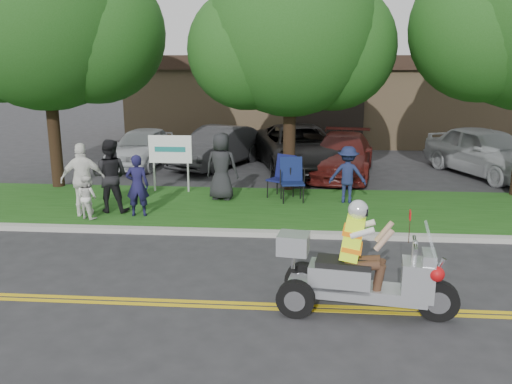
# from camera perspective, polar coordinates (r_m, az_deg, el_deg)

# --- Properties ---
(ground) EXTENTS (120.00, 120.00, 0.00)m
(ground) POSITION_cam_1_polar(r_m,az_deg,el_deg) (9.43, -0.68, -10.58)
(ground) COLOR #28282B
(ground) RESTS_ON ground
(centerline_near) EXTENTS (60.00, 0.10, 0.01)m
(centerline_near) POSITION_cam_1_polar(r_m,az_deg,el_deg) (8.90, -1.04, -12.09)
(centerline_near) COLOR gold
(centerline_near) RESTS_ON ground
(centerline_far) EXTENTS (60.00, 0.10, 0.01)m
(centerline_far) POSITION_cam_1_polar(r_m,az_deg,el_deg) (9.05, -0.94, -11.65)
(centerline_far) COLOR gold
(centerline_far) RESTS_ON ground
(curb) EXTENTS (60.00, 0.25, 0.12)m
(curb) POSITION_cam_1_polar(r_m,az_deg,el_deg) (12.24, 0.64, -4.38)
(curb) COLOR #A8A89E
(curb) RESTS_ON ground
(grass_verge) EXTENTS (60.00, 4.00, 0.10)m
(grass_verge) POSITION_cam_1_polar(r_m,az_deg,el_deg) (14.29, 1.25, -1.68)
(grass_verge) COLOR #1A4A13
(grass_verge) RESTS_ON ground
(commercial_building) EXTENTS (18.00, 8.20, 4.00)m
(commercial_building) POSITION_cam_1_polar(r_m,az_deg,el_deg) (27.60, 7.23, 9.95)
(commercial_building) COLOR #9E7F5B
(commercial_building) RESTS_ON ground
(tree_left) EXTENTS (6.62, 5.40, 7.78)m
(tree_left) POSITION_cam_1_polar(r_m,az_deg,el_deg) (17.19, -21.16, 16.21)
(tree_left) COLOR #332114
(tree_left) RESTS_ON ground
(tree_mid) EXTENTS (5.88, 4.80, 7.05)m
(tree_mid) POSITION_cam_1_polar(r_m,az_deg,el_deg) (15.78, 3.88, 15.85)
(tree_mid) COLOR #332114
(tree_mid) RESTS_ON ground
(business_sign) EXTENTS (1.25, 0.06, 1.75)m
(business_sign) POSITION_cam_1_polar(r_m,az_deg,el_deg) (15.81, -9.00, 4.14)
(business_sign) COLOR silver
(business_sign) RESTS_ON ground
(trike_scooter) EXTENTS (2.81, 1.07, 1.84)m
(trike_scooter) POSITION_cam_1_polar(r_m,az_deg,el_deg) (8.66, 10.64, -8.50)
(trike_scooter) COLOR black
(trike_scooter) RESTS_ON ground
(lawn_chair_a) EXTENTS (0.86, 0.87, 1.17)m
(lawn_chair_a) POSITION_cam_1_polar(r_m,az_deg,el_deg) (15.13, 2.88, 1.96)
(lawn_chair_a) COLOR black
(lawn_chair_a) RESTS_ON grass_verge
(lawn_chair_b) EXTENTS (0.71, 0.73, 1.17)m
(lawn_chair_b) POSITION_cam_1_polar(r_m,az_deg,el_deg) (14.76, 3.77, 1.64)
(lawn_chair_b) COLOR black
(lawn_chair_b) RESTS_ON grass_verge
(spectator_adult_left) EXTENTS (0.60, 0.43, 1.53)m
(spectator_adult_left) POSITION_cam_1_polar(r_m,az_deg,el_deg) (13.56, -12.38, 0.69)
(spectator_adult_left) COLOR #18163E
(spectator_adult_left) RESTS_ON grass_verge
(spectator_adult_mid) EXTENTS (0.91, 0.71, 1.85)m
(spectator_adult_mid) POSITION_cam_1_polar(r_m,az_deg,el_deg) (14.06, -15.11, 1.65)
(spectator_adult_mid) COLOR black
(spectator_adult_mid) RESTS_ON grass_verge
(spectator_adult_right) EXTENTS (1.14, 0.73, 1.81)m
(spectator_adult_right) POSITION_cam_1_polar(r_m,az_deg,el_deg) (13.91, -17.74, 1.25)
(spectator_adult_right) COLOR white
(spectator_adult_right) RESTS_ON grass_verge
(spectator_chair_a) EXTENTS (1.06, 0.70, 1.53)m
(spectator_chair_a) POSITION_cam_1_polar(r_m,az_deg,el_deg) (14.69, 9.62, 1.82)
(spectator_chair_a) COLOR #192046
(spectator_chair_a) RESTS_ON grass_verge
(spectator_chair_b) EXTENTS (0.98, 0.72, 1.84)m
(spectator_chair_b) POSITION_cam_1_polar(r_m,az_deg,el_deg) (14.80, -3.65, 2.71)
(spectator_chair_b) COLOR black
(spectator_chair_b) RESTS_ON grass_verge
(child_right) EXTENTS (0.64, 0.59, 1.06)m
(child_right) POSITION_cam_1_polar(r_m,az_deg,el_deg) (13.70, -17.35, -0.51)
(child_right) COLOR silver
(child_right) RESTS_ON grass_verge
(parked_car_far_left) EXTENTS (1.95, 4.23, 1.40)m
(parked_car_far_left) POSITION_cam_1_polar(r_m,az_deg,el_deg) (20.47, -11.93, 4.67)
(parked_car_far_left) COLOR silver
(parked_car_far_left) RESTS_ON ground
(parked_car_left) EXTENTS (3.25, 4.65, 1.45)m
(parked_car_left) POSITION_cam_1_polar(r_m,az_deg,el_deg) (19.92, -4.03, 4.76)
(parked_car_left) COLOR #29292B
(parked_car_left) RESTS_ON ground
(parked_car_mid) EXTENTS (3.92, 6.17, 1.59)m
(parked_car_mid) POSITION_cam_1_polar(r_m,az_deg,el_deg) (19.29, 4.63, 4.65)
(parked_car_mid) COLOR black
(parked_car_mid) RESTS_ON ground
(parked_car_right) EXTENTS (2.68, 5.05, 1.39)m
(parked_car_right) POSITION_cam_1_polar(r_m,az_deg,el_deg) (18.62, 9.05, 3.87)
(parked_car_right) COLOR #541613
(parked_car_right) RESTS_ON ground
(parked_car_far_right) EXTENTS (3.64, 5.25, 1.66)m
(parked_car_far_right) POSITION_cam_1_polar(r_m,az_deg,el_deg) (19.87, 23.04, 3.95)
(parked_car_far_right) COLOR #A4A7AB
(parked_car_far_right) RESTS_ON ground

